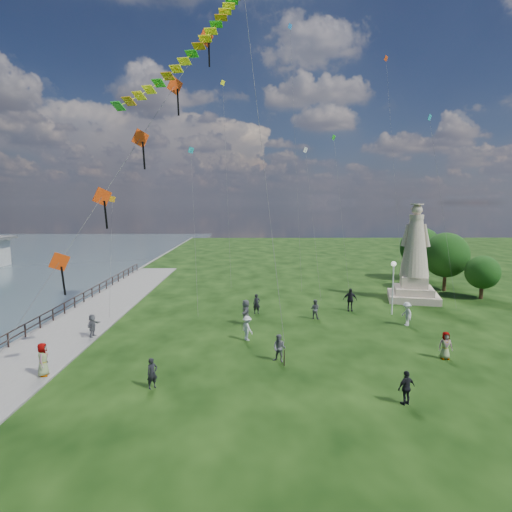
{
  "coord_description": "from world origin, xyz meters",
  "views": [
    {
      "loc": [
        -1.33,
        -19.63,
        8.94
      ],
      "look_at": [
        -1.0,
        8.0,
        5.5
      ],
      "focal_mm": 30.0,
      "sensor_mm": 36.0,
      "label": 1
    }
  ],
  "objects_px": {
    "person_1": "(279,348)",
    "lamppost": "(393,276)",
    "person_2": "(247,328)",
    "person_6": "(257,304)",
    "person_5": "(93,327)",
    "person_4": "(445,345)",
    "person_0": "(152,373)",
    "person_7": "(315,309)",
    "person_10": "(43,361)",
    "person_8": "(407,314)",
    "person_11": "(246,312)",
    "person_3": "(406,388)",
    "statue": "(415,264)",
    "person_9": "(350,300)"
  },
  "relations": [
    {
      "from": "person_9",
      "to": "person_11",
      "type": "bearing_deg",
      "value": -150.21
    },
    {
      "from": "lamppost",
      "to": "person_1",
      "type": "bearing_deg",
      "value": -133.71
    },
    {
      "from": "person_0",
      "to": "person_4",
      "type": "xyz_separation_m",
      "value": [
        15.98,
        3.74,
        0.05
      ]
    },
    {
      "from": "person_1",
      "to": "person_2",
      "type": "height_order",
      "value": "person_2"
    },
    {
      "from": "statue",
      "to": "person_5",
      "type": "distance_m",
      "value": 27.87
    },
    {
      "from": "person_5",
      "to": "person_4",
      "type": "bearing_deg",
      "value": -89.67
    },
    {
      "from": "lamppost",
      "to": "person_5",
      "type": "distance_m",
      "value": 22.77
    },
    {
      "from": "person_1",
      "to": "lamppost",
      "type": "bearing_deg",
      "value": 72.39
    },
    {
      "from": "person_8",
      "to": "person_9",
      "type": "height_order",
      "value": "person_9"
    },
    {
      "from": "person_0",
      "to": "person_8",
      "type": "relative_size",
      "value": 0.86
    },
    {
      "from": "person_8",
      "to": "person_11",
      "type": "height_order",
      "value": "person_11"
    },
    {
      "from": "person_0",
      "to": "person_7",
      "type": "bearing_deg",
      "value": 10.49
    },
    {
      "from": "person_0",
      "to": "person_8",
      "type": "distance_m",
      "value": 19.3
    },
    {
      "from": "person_5",
      "to": "person_10",
      "type": "bearing_deg",
      "value": -170.28
    },
    {
      "from": "person_3",
      "to": "person_4",
      "type": "relative_size",
      "value": 0.98
    },
    {
      "from": "person_4",
      "to": "person_5",
      "type": "relative_size",
      "value": 1.05
    },
    {
      "from": "person_4",
      "to": "person_11",
      "type": "distance_m",
      "value": 13.62
    },
    {
      "from": "person_0",
      "to": "person_10",
      "type": "distance_m",
      "value": 6.05
    },
    {
      "from": "person_10",
      "to": "person_11",
      "type": "height_order",
      "value": "person_11"
    },
    {
      "from": "person_10",
      "to": "person_5",
      "type": "bearing_deg",
      "value": -11.13
    },
    {
      "from": "statue",
      "to": "person_2",
      "type": "bearing_deg",
      "value": -128.13
    },
    {
      "from": "person_2",
      "to": "person_6",
      "type": "relative_size",
      "value": 1.01
    },
    {
      "from": "lamppost",
      "to": "person_3",
      "type": "xyz_separation_m",
      "value": [
        -4.45,
        -15.45,
        -2.34
      ]
    },
    {
      "from": "person_6",
      "to": "person_8",
      "type": "distance_m",
      "value": 11.51
    },
    {
      "from": "person_2",
      "to": "person_3",
      "type": "bearing_deg",
      "value": -176.42
    },
    {
      "from": "person_1",
      "to": "statue",
      "type": "bearing_deg",
      "value": 74.86
    },
    {
      "from": "person_1",
      "to": "person_2",
      "type": "xyz_separation_m",
      "value": [
        -1.85,
        3.83,
        0.02
      ]
    },
    {
      "from": "lamppost",
      "to": "person_0",
      "type": "bearing_deg",
      "value": -139.84
    },
    {
      "from": "lamppost",
      "to": "person_0",
      "type": "xyz_separation_m",
      "value": [
        -16.15,
        -13.63,
        -2.37
      ]
    },
    {
      "from": "statue",
      "to": "person_10",
      "type": "bearing_deg",
      "value": -130.99
    },
    {
      "from": "person_1",
      "to": "person_3",
      "type": "height_order",
      "value": "person_1"
    },
    {
      "from": "person_2",
      "to": "person_8",
      "type": "height_order",
      "value": "person_8"
    },
    {
      "from": "person_5",
      "to": "person_8",
      "type": "bearing_deg",
      "value": -72.09
    },
    {
      "from": "person_11",
      "to": "person_6",
      "type": "bearing_deg",
      "value": 164.99
    },
    {
      "from": "person_9",
      "to": "person_7",
      "type": "bearing_deg",
      "value": -138.42
    },
    {
      "from": "person_4",
      "to": "person_10",
      "type": "height_order",
      "value": "person_10"
    },
    {
      "from": "person_11",
      "to": "person_10",
      "type": "bearing_deg",
      "value": -46.88
    },
    {
      "from": "person_10",
      "to": "person_1",
      "type": "bearing_deg",
      "value": -90.25
    },
    {
      "from": "person_3",
      "to": "person_6",
      "type": "relative_size",
      "value": 0.98
    },
    {
      "from": "person_7",
      "to": "person_9",
      "type": "xyz_separation_m",
      "value": [
        3.29,
        2.4,
        0.2
      ]
    },
    {
      "from": "person_3",
      "to": "person_10",
      "type": "relative_size",
      "value": 0.9
    },
    {
      "from": "person_1",
      "to": "person_3",
      "type": "xyz_separation_m",
      "value": [
        5.31,
        -5.23,
        -0.01
      ]
    },
    {
      "from": "person_1",
      "to": "person_5",
      "type": "distance_m",
      "value": 12.93
    },
    {
      "from": "person_1",
      "to": "person_10",
      "type": "bearing_deg",
      "value": -144.31
    },
    {
      "from": "person_3",
      "to": "person_9",
      "type": "distance_m",
      "value": 16.69
    },
    {
      "from": "person_5",
      "to": "person_7",
      "type": "distance_m",
      "value": 16.15
    },
    {
      "from": "person_2",
      "to": "person_6",
      "type": "distance_m",
      "value": 6.84
    },
    {
      "from": "lamppost",
      "to": "person_2",
      "type": "xyz_separation_m",
      "value": [
        -11.61,
        -6.38,
        -2.31
      ]
    },
    {
      "from": "person_4",
      "to": "person_6",
      "type": "relative_size",
      "value": 1.0
    },
    {
      "from": "statue",
      "to": "person_8",
      "type": "relative_size",
      "value": 5.1
    }
  ]
}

